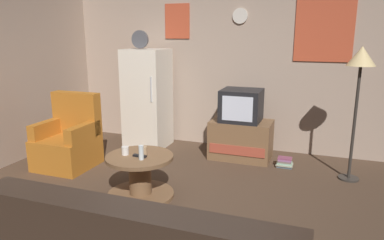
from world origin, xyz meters
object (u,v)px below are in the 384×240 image
(remote_control, at_px, (140,156))
(armchair, at_px, (69,141))
(crt_tv, at_px, (241,105))
(coffee_table, at_px, (140,176))
(fridge, at_px, (147,98))
(book_stack, at_px, (285,162))
(mug_ceramic_white, at_px, (125,151))
(wine_glass, at_px, (141,153))
(mug_ceramic_tan, at_px, (143,151))
(standing_lamp, at_px, (361,67))
(tv_stand, at_px, (241,139))

(remote_control, relative_size, armchair, 0.16)
(crt_tv, relative_size, coffee_table, 0.75)
(fridge, relative_size, book_stack, 8.27)
(coffee_table, xyz_separation_m, mug_ceramic_white, (-0.15, -0.03, 0.28))
(wine_glass, height_order, book_stack, wine_glass)
(mug_ceramic_white, relative_size, remote_control, 0.60)
(armchair, bearing_deg, mug_ceramic_white, -24.88)
(mug_ceramic_tan, relative_size, remote_control, 0.60)
(wine_glass, height_order, mug_ceramic_white, wine_glass)
(mug_ceramic_white, bearing_deg, remote_control, -2.72)
(armchair, bearing_deg, standing_lamp, 12.47)
(crt_tv, height_order, armchair, crt_tv)
(mug_ceramic_tan, xyz_separation_m, book_stack, (1.35, 1.40, -0.45))
(mug_ceramic_tan, bearing_deg, standing_lamp, 30.53)
(wine_glass, relative_size, mug_ceramic_tan, 1.67)
(standing_lamp, bearing_deg, mug_ceramic_tan, -149.47)
(coffee_table, bearing_deg, armchair, 158.69)
(book_stack, bearing_deg, crt_tv, 166.28)
(mug_ceramic_tan, height_order, remote_control, mug_ceramic_tan)
(standing_lamp, bearing_deg, armchair, -167.53)
(mug_ceramic_white, bearing_deg, wine_glass, -18.00)
(mug_ceramic_white, height_order, mug_ceramic_tan, same)
(wine_glass, distance_m, armchair, 1.56)
(crt_tv, bearing_deg, book_stack, -13.72)
(coffee_table, relative_size, book_stack, 3.36)
(remote_control, bearing_deg, tv_stand, 68.34)
(crt_tv, xyz_separation_m, remote_control, (-0.71, -1.63, -0.28))
(tv_stand, bearing_deg, wine_glass, -111.49)
(fridge, xyz_separation_m, crt_tv, (1.48, -0.07, 0.01))
(tv_stand, xyz_separation_m, coffee_table, (-0.75, -1.60, -0.04))
(tv_stand, height_order, mug_ceramic_tan, mug_ceramic_tan)
(remote_control, bearing_deg, book_stack, 49.70)
(fridge, relative_size, tv_stand, 2.11)
(mug_ceramic_tan, xyz_separation_m, remote_control, (-0.01, -0.07, -0.03))
(wine_glass, relative_size, mug_ceramic_white, 1.67)
(crt_tv, relative_size, remote_control, 3.60)
(crt_tv, distance_m, standing_lamp, 1.57)
(tv_stand, distance_m, armchair, 2.34)
(tv_stand, distance_m, standing_lamp, 1.80)
(fridge, distance_m, book_stack, 2.24)
(mug_ceramic_white, xyz_separation_m, armchair, (-1.18, 0.55, -0.17))
(mug_ceramic_tan, height_order, armchair, armchair)
(standing_lamp, height_order, wine_glass, standing_lamp)
(standing_lamp, height_order, mug_ceramic_tan, standing_lamp)
(mug_ceramic_tan, bearing_deg, remote_control, -94.67)
(fridge, xyz_separation_m, mug_ceramic_tan, (0.77, -1.62, -0.24))
(crt_tv, xyz_separation_m, standing_lamp, (1.42, -0.31, 0.60))
(coffee_table, relative_size, armchair, 0.75)
(remote_control, relative_size, book_stack, 0.70)
(crt_tv, bearing_deg, tv_stand, 5.49)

